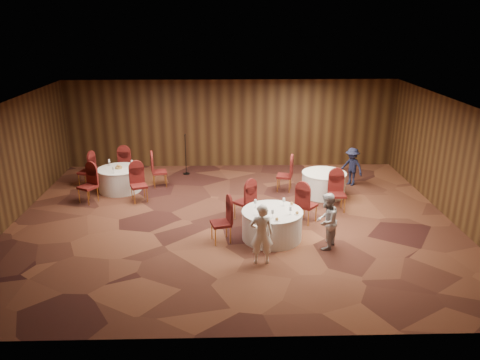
{
  "coord_description": "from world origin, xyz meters",
  "views": [
    {
      "loc": [
        -0.13,
        -11.82,
        5.32
      ],
      "look_at": [
        0.2,
        0.2,
        1.1
      ],
      "focal_mm": 35.0,
      "sensor_mm": 36.0,
      "label": 1
    }
  ],
  "objects_px": {
    "table_main": "(272,224)",
    "table_left": "(120,179)",
    "table_right": "(324,184)",
    "man_c": "(352,167)",
    "woman_a": "(262,234)",
    "mic_stand": "(186,163)",
    "woman_b": "(326,221)"
  },
  "relations": [
    {
      "from": "woman_b",
      "to": "mic_stand",
      "type": "bearing_deg",
      "value": -117.6
    },
    {
      "from": "man_c",
      "to": "woman_b",
      "type": "bearing_deg",
      "value": -63.39
    },
    {
      "from": "table_right",
      "to": "man_c",
      "type": "distance_m",
      "value": 1.45
    },
    {
      "from": "mic_stand",
      "to": "woman_b",
      "type": "bearing_deg",
      "value": -56.26
    },
    {
      "from": "table_main",
      "to": "table_left",
      "type": "height_order",
      "value": "same"
    },
    {
      "from": "mic_stand",
      "to": "woman_a",
      "type": "relative_size",
      "value": 1.0
    },
    {
      "from": "mic_stand",
      "to": "woman_b",
      "type": "height_order",
      "value": "mic_stand"
    },
    {
      "from": "table_main",
      "to": "table_left",
      "type": "distance_m",
      "value": 5.8
    },
    {
      "from": "man_c",
      "to": "table_right",
      "type": "bearing_deg",
      "value": -92.26
    },
    {
      "from": "table_main",
      "to": "woman_a",
      "type": "bearing_deg",
      "value": -106.02
    },
    {
      "from": "mic_stand",
      "to": "woman_a",
      "type": "xyz_separation_m",
      "value": [
        2.22,
        -6.43,
        0.31
      ]
    },
    {
      "from": "table_right",
      "to": "table_left",
      "type": "bearing_deg",
      "value": 174.81
    },
    {
      "from": "mic_stand",
      "to": "woman_b",
      "type": "relative_size",
      "value": 1.04
    },
    {
      "from": "table_main",
      "to": "table_right",
      "type": "distance_m",
      "value": 3.53
    },
    {
      "from": "table_main",
      "to": "table_right",
      "type": "xyz_separation_m",
      "value": [
        1.89,
        2.98,
        0.0
      ]
    },
    {
      "from": "mic_stand",
      "to": "man_c",
      "type": "bearing_deg",
      "value": -13.05
    },
    {
      "from": "mic_stand",
      "to": "man_c",
      "type": "relative_size",
      "value": 1.14
    },
    {
      "from": "table_right",
      "to": "man_c",
      "type": "xyz_separation_m",
      "value": [
        1.1,
        0.91,
        0.26
      ]
    },
    {
      "from": "table_left",
      "to": "mic_stand",
      "type": "height_order",
      "value": "mic_stand"
    },
    {
      "from": "table_left",
      "to": "woman_b",
      "type": "relative_size",
      "value": 0.98
    },
    {
      "from": "table_right",
      "to": "woman_a",
      "type": "xyz_separation_m",
      "value": [
        -2.25,
        -4.23,
        0.35
      ]
    },
    {
      "from": "table_main",
      "to": "mic_stand",
      "type": "distance_m",
      "value": 5.79
    },
    {
      "from": "woman_b",
      "to": "man_c",
      "type": "relative_size",
      "value": 1.1
    },
    {
      "from": "man_c",
      "to": "table_left",
      "type": "bearing_deg",
      "value": -129.49
    },
    {
      "from": "woman_b",
      "to": "table_main",
      "type": "bearing_deg",
      "value": -85.06
    },
    {
      "from": "table_right",
      "to": "man_c",
      "type": "relative_size",
      "value": 1.08
    },
    {
      "from": "table_main",
      "to": "woman_a",
      "type": "xyz_separation_m",
      "value": [
        -0.36,
        -1.25,
        0.35
      ]
    },
    {
      "from": "table_left",
      "to": "mic_stand",
      "type": "xyz_separation_m",
      "value": [
        1.99,
        1.62,
        0.03
      ]
    },
    {
      "from": "woman_a",
      "to": "mic_stand",
      "type": "bearing_deg",
      "value": -70.58
    },
    {
      "from": "table_right",
      "to": "woman_b",
      "type": "xyz_separation_m",
      "value": [
        -0.65,
        -3.53,
        0.32
      ]
    },
    {
      "from": "table_right",
      "to": "woman_a",
      "type": "distance_m",
      "value": 4.8
    },
    {
      "from": "man_c",
      "to": "table_main",
      "type": "bearing_deg",
      "value": -79.48
    }
  ]
}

